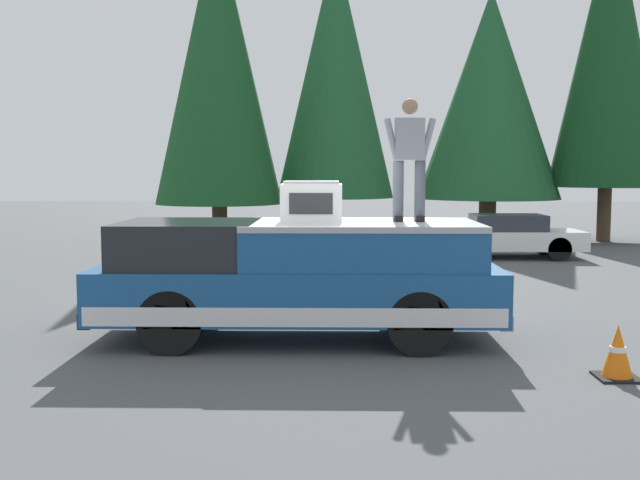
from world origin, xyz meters
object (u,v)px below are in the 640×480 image
Objects in this scene: compressor_unit at (312,201)px; parked_car_white at (505,236)px; traffic_cone at (618,354)px; pickup_truck at (298,278)px; person_on_truck_bed at (409,156)px.

compressor_unit is 11.00m from parked_car_white.
compressor_unit reaches higher than traffic_cone.
traffic_cone is at bearing 173.43° from parked_car_white.
parked_car_white is (9.87, -5.07, -0.29)m from pickup_truck.
traffic_cone is (-1.91, -3.72, -0.58)m from pickup_truck.
compressor_unit is 0.50× the size of person_on_truck_bed.
parked_car_white is at bearing -27.21° from pickup_truck.
pickup_truck reaches higher than traffic_cone.
pickup_truck is 4.22m from traffic_cone.
parked_car_white is at bearing -19.95° from person_on_truck_bed.
compressor_unit is 4.38m from traffic_cone.
person_on_truck_bed is 10.56m from parked_car_white.
parked_car_white is 6.61× the size of traffic_cone.
compressor_unit reaches higher than parked_car_white.
compressor_unit is at bearing 153.40° from parked_car_white.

